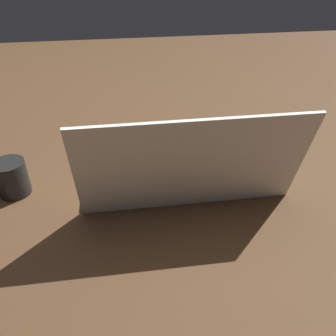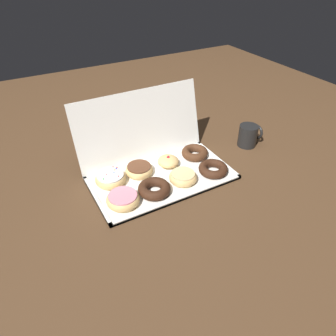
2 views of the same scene
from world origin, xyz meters
The scene contains 12 objects.
ground_plane centered at (0.00, 0.00, 0.00)m, with size 3.00×3.00×0.00m, color #4C331E.
donut_box centered at (0.00, 0.00, 0.01)m, with size 0.55×0.30×0.01m.
box_lid_open centered at (0.00, 0.19, 0.15)m, with size 0.55×0.30×0.01m, color white.
pink_frosted_donut_0 centered at (-0.19, -0.07, 0.03)m, with size 0.12×0.12×0.04m.
chocolate_cake_ring_donut_1 centered at (-0.07, -0.07, 0.03)m, with size 0.12×0.12×0.04m.
glazed_ring_donut_2 centered at (0.06, -0.06, 0.03)m, with size 0.11×0.11×0.04m.
chocolate_cake_ring_donut_3 centered at (0.20, -0.07, 0.03)m, with size 0.12×0.12×0.03m.
sprinkle_donut_4 centered at (-0.19, 0.07, 0.03)m, with size 0.12×0.12×0.04m.
chocolate_frosted_donut_5 centered at (-0.07, 0.07, 0.03)m, with size 0.11×0.11×0.04m.
jelly_filled_donut_6 centered at (0.06, 0.06, 0.03)m, with size 0.09×0.09×0.05m.
chocolate_cake_ring_donut_7 centered at (0.20, 0.07, 0.03)m, with size 0.12×0.12×0.04m.
coffee_mug centered at (0.47, 0.04, 0.05)m, with size 0.11×0.09×0.10m.
Camera 1 is at (0.15, 0.87, 0.63)m, focal length 37.92 mm.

